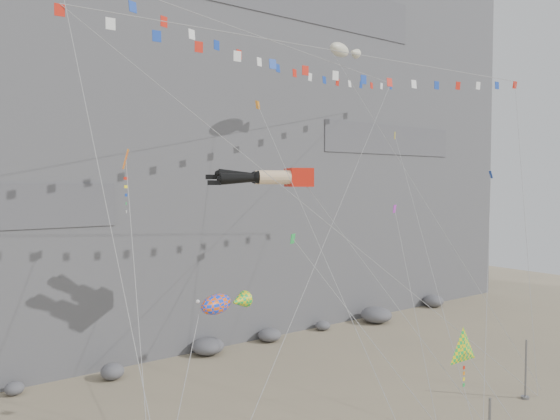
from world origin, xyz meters
name	(u,v)px	position (x,y,z in m)	size (l,w,h in m)	color
cliff	(133,67)	(0.00, 32.00, 25.00)	(80.00, 28.00, 50.00)	slate
talus_boulders	(208,347)	(0.00, 17.00, 0.60)	(60.00, 3.00, 1.20)	#5C5C61
anchor_pole_right	(526,369)	(11.69, -2.72, 1.87)	(0.12, 0.12, 3.74)	slate
legs_kite	(271,178)	(-0.71, 7.37, 13.87)	(7.33, 17.84, 20.28)	red
flag_banner_upper	(286,46)	(2.06, 9.43, 22.86)	(32.65, 19.29, 30.54)	red
flag_banner_lower	(350,54)	(2.75, 3.90, 21.41)	(33.41, 8.00, 24.57)	red
harlequin_kite	(126,160)	(-11.78, 2.89, 14.52)	(2.41, 7.25, 15.89)	red
fish_windsock	(216,305)	(-8.15, 1.32, 7.88)	(7.04, 5.44, 10.34)	#F1540C
delta_kite	(465,351)	(2.44, -4.69, 5.26)	(2.33, 4.51, 7.17)	yellow
blimp_windsock	(340,51)	(8.40, 10.96, 23.76)	(7.50, 14.90, 27.94)	beige
small_kite_a	(261,112)	(-2.35, 6.09, 17.69)	(1.07, 13.61, 22.29)	orange
small_kite_b	(395,212)	(6.91, 3.87, 11.63)	(6.41, 9.09, 15.59)	#B521C2
small_kite_c	(296,242)	(-3.68, 1.06, 10.52)	(4.77, 9.27, 14.32)	green
small_kite_d	(396,140)	(9.64, 6.28, 16.64)	(7.79, 12.88, 22.07)	yellow
small_kite_e	(491,178)	(13.76, 1.27, 13.88)	(11.02, 7.07, 18.59)	#1236A1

